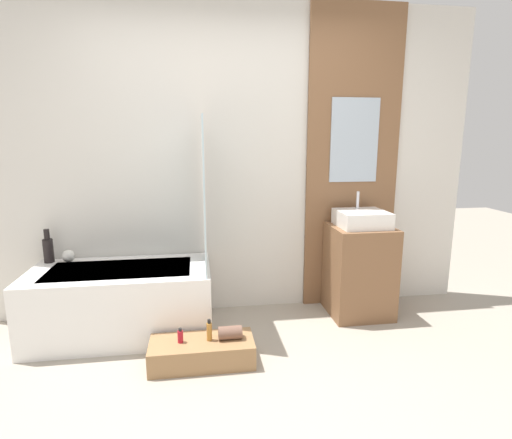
# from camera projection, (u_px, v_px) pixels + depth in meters

# --- Properties ---
(ground_plane) EXTENTS (12.00, 12.00, 0.00)m
(ground_plane) POSITION_uv_depth(u_px,v_px,m) (262.00, 426.00, 2.12)
(ground_plane) COLOR #A39989
(wall_tiled_back) EXTENTS (4.20, 0.06, 2.60)m
(wall_tiled_back) POSITION_uv_depth(u_px,v_px,m) (233.00, 162.00, 3.39)
(wall_tiled_back) COLOR silver
(wall_tiled_back) RESTS_ON ground_plane
(wall_wood_accent) EXTENTS (0.83, 0.04, 2.60)m
(wall_wood_accent) POSITION_uv_depth(u_px,v_px,m) (353.00, 160.00, 3.49)
(wall_wood_accent) COLOR brown
(wall_wood_accent) RESTS_ON ground_plane
(bathtub) EXTENTS (1.35, 0.69, 0.53)m
(bathtub) POSITION_uv_depth(u_px,v_px,m) (122.00, 301.00, 3.08)
(bathtub) COLOR white
(bathtub) RESTS_ON ground_plane
(glass_shower_screen) EXTENTS (0.01, 0.59, 1.13)m
(glass_shower_screen) POSITION_uv_depth(u_px,v_px,m) (204.00, 194.00, 2.99)
(glass_shower_screen) COLOR silver
(glass_shower_screen) RESTS_ON bathtub
(wooden_step_bench) EXTENTS (0.70, 0.31, 0.16)m
(wooden_step_bench) POSITION_uv_depth(u_px,v_px,m) (202.00, 352.00, 2.70)
(wooden_step_bench) COLOR #997047
(wooden_step_bench) RESTS_ON ground_plane
(vanity_cabinet) EXTENTS (0.51, 0.48, 0.78)m
(vanity_cabinet) POSITION_uv_depth(u_px,v_px,m) (359.00, 270.00, 3.42)
(vanity_cabinet) COLOR brown
(vanity_cabinet) RESTS_ON ground_plane
(sink) EXTENTS (0.40, 0.38, 0.28)m
(sink) POSITION_uv_depth(u_px,v_px,m) (362.00, 219.00, 3.33)
(sink) COLOR white
(sink) RESTS_ON vanity_cabinet
(vase_tall_dark) EXTENTS (0.08, 0.08, 0.27)m
(vase_tall_dark) POSITION_uv_depth(u_px,v_px,m) (48.00, 249.00, 3.17)
(vase_tall_dark) COLOR black
(vase_tall_dark) RESTS_ON bathtub
(vase_round_light) EXTENTS (0.10, 0.10, 0.10)m
(vase_round_light) POSITION_uv_depth(u_px,v_px,m) (68.00, 256.00, 3.20)
(vase_round_light) COLOR silver
(vase_round_light) RESTS_ON bathtub
(bottle_soap_primary) EXTENTS (0.04, 0.04, 0.10)m
(bottle_soap_primary) POSITION_uv_depth(u_px,v_px,m) (180.00, 336.00, 2.65)
(bottle_soap_primary) COLOR #B21928
(bottle_soap_primary) RESTS_ON wooden_step_bench
(bottle_soap_secondary) EXTENTS (0.04, 0.04, 0.15)m
(bottle_soap_secondary) POSITION_uv_depth(u_px,v_px,m) (209.00, 331.00, 2.68)
(bottle_soap_secondary) COLOR #B2752D
(bottle_soap_secondary) RESTS_ON wooden_step_bench
(towel_roll) EXTENTS (0.16, 0.09, 0.09)m
(towel_roll) POSITION_uv_depth(u_px,v_px,m) (230.00, 333.00, 2.70)
(towel_roll) COLOR brown
(towel_roll) RESTS_ON wooden_step_bench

